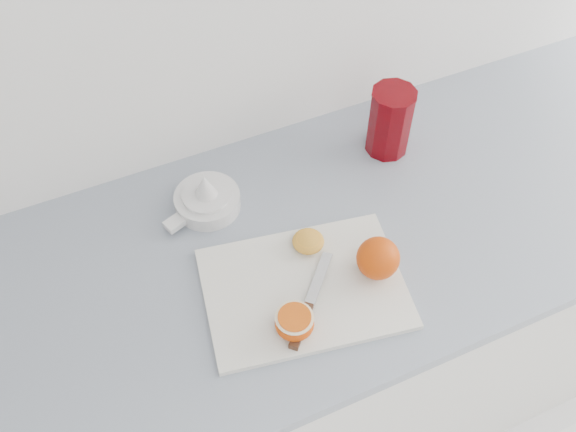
{
  "coord_description": "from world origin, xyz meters",
  "views": [
    {
      "loc": [
        -0.26,
        1.05,
        1.89
      ],
      "look_at": [
        0.04,
        1.71,
        0.96
      ],
      "focal_mm": 40.0,
      "sensor_mm": 36.0,
      "label": 1
    }
  ],
  "objects_px": {
    "counter": "(335,331)",
    "cutting_board": "(304,288)",
    "citrus_juicer": "(206,199)",
    "red_tumbler": "(390,123)",
    "half_orange": "(294,323)"
  },
  "relations": [
    {
      "from": "cutting_board",
      "to": "citrus_juicer",
      "type": "xyz_separation_m",
      "value": [
        -0.09,
        0.26,
        0.02
      ]
    },
    {
      "from": "counter",
      "to": "half_orange",
      "type": "relative_size",
      "value": 38.47
    },
    {
      "from": "counter",
      "to": "red_tumbler",
      "type": "distance_m",
      "value": 0.56
    },
    {
      "from": "half_orange",
      "to": "citrus_juicer",
      "type": "relative_size",
      "value": 0.41
    },
    {
      "from": "counter",
      "to": "cutting_board",
      "type": "bearing_deg",
      "value": -144.18
    },
    {
      "from": "cutting_board",
      "to": "half_orange",
      "type": "height_order",
      "value": "half_orange"
    },
    {
      "from": "counter",
      "to": "cutting_board",
      "type": "relative_size",
      "value": 7.27
    },
    {
      "from": "counter",
      "to": "cutting_board",
      "type": "distance_m",
      "value": 0.48
    },
    {
      "from": "half_orange",
      "to": "counter",
      "type": "bearing_deg",
      "value": 41.72
    },
    {
      "from": "cutting_board",
      "to": "half_orange",
      "type": "relative_size",
      "value": 5.29
    },
    {
      "from": "counter",
      "to": "half_orange",
      "type": "height_order",
      "value": "half_orange"
    },
    {
      "from": "citrus_juicer",
      "to": "red_tumbler",
      "type": "xyz_separation_m",
      "value": [
        0.41,
        -0.0,
        0.05
      ]
    },
    {
      "from": "counter",
      "to": "citrus_juicer",
      "type": "height_order",
      "value": "citrus_juicer"
    },
    {
      "from": "citrus_juicer",
      "to": "red_tumbler",
      "type": "relative_size",
      "value": 1.07
    },
    {
      "from": "cutting_board",
      "to": "red_tumbler",
      "type": "xyz_separation_m",
      "value": [
        0.31,
        0.26,
        0.07
      ]
    }
  ]
}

